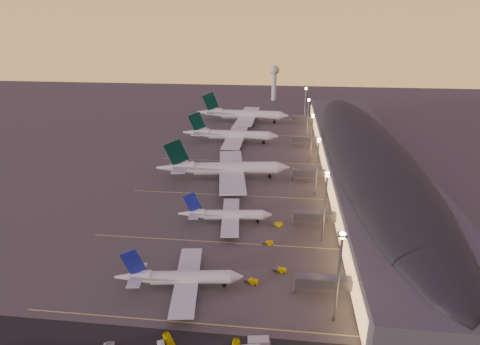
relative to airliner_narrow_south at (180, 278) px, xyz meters
The scene contains 16 objects.
ground 32.12m from the airliner_narrow_south, 77.86° to the left, with size 700.00×700.00×0.00m, color #3F3D3B.
airliner_narrow_south is the anchor object (origin of this frame).
airliner_narrow_north 41.32m from the airliner_narrow_south, 80.01° to the left, with size 35.57×31.95×12.70m.
airliner_wide_near 85.07m from the airliner_narrow_south, 90.04° to the left, with size 64.12×59.04×20.54m.
airliner_wide_mid 146.10m from the airliner_narrow_south, 92.07° to the left, with size 60.11×54.49×19.31m.
airliner_wide_far 200.31m from the airliner_narrow_south, 91.00° to the left, with size 69.20×62.88×22.18m.
terminal_building 124.43m from the airliner_narrow_south, 56.53° to the left, with size 56.35×255.00×17.46m.
light_masts 106.23m from the airliner_narrow_south, 66.06° to the left, with size 2.20×217.20×25.90m.
radar_tower 292.29m from the airliner_narrow_south, 86.71° to the left, with size 9.00×9.00×32.50m.
lane_markings 71.63m from the airliner_narrow_south, 84.61° to the left, with size 90.00×180.36×0.00m.
baggage_tug_a 21.01m from the airliner_narrow_south, 12.76° to the left, with size 4.29×2.73×1.20m.
baggage_tug_b 30.85m from the airliner_narrow_south, 21.38° to the left, with size 4.10×2.10×1.17m.
baggage_tug_c 48.57m from the airliner_narrow_south, 56.36° to the left, with size 4.39×2.22×1.26m.
catering_truck_b 31.86m from the airliner_narrow_south, 39.98° to the right, with size 5.66×2.86×3.04m.
baggage_tug_d 36.09m from the airliner_narrow_south, 47.93° to the left, with size 3.76×1.71×1.12m.
service_van_b 21.22m from the airliner_narrow_south, 82.87° to the right, with size 1.97×4.89×1.67m, color #E8D300.
Camera 1 is at (21.35, -124.89, 72.62)m, focal length 30.00 mm.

